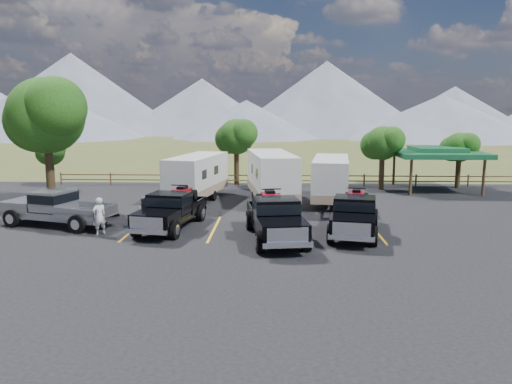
{
  "coord_description": "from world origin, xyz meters",
  "views": [
    {
      "loc": [
        0.98,
        -20.26,
        5.93
      ],
      "look_at": [
        0.02,
        5.97,
        1.6
      ],
      "focal_mm": 35.0,
      "sensor_mm": 36.0,
      "label": 1
    }
  ],
  "objects_px": {
    "trailer_center": "(272,177)",
    "person_b": "(145,213)",
    "rig_right": "(355,213)",
    "trailer_left": "(197,177)",
    "trailer_right": "(331,179)",
    "rig_left": "(171,209)",
    "pickup_silver": "(57,208)",
    "pavilion": "(437,153)",
    "person_a": "(99,216)",
    "rig_center": "(275,217)",
    "tree_big_nw": "(45,116)"
  },
  "relations": [
    {
      "from": "rig_left",
      "to": "tree_big_nw",
      "type": "bearing_deg",
      "value": 159.02
    },
    {
      "from": "trailer_left",
      "to": "trailer_center",
      "type": "xyz_separation_m",
      "value": [
        4.88,
        -0.52,
        0.12
      ]
    },
    {
      "from": "rig_left",
      "to": "trailer_center",
      "type": "distance_m",
      "value": 8.84
    },
    {
      "from": "pickup_silver",
      "to": "trailer_right",
      "type": "bearing_deg",
      "value": 132.17
    },
    {
      "from": "tree_big_nw",
      "to": "trailer_right",
      "type": "relative_size",
      "value": 0.94
    },
    {
      "from": "trailer_center",
      "to": "person_b",
      "type": "distance_m",
      "value": 10.0
    },
    {
      "from": "trailer_center",
      "to": "trailer_right",
      "type": "height_order",
      "value": "trailer_center"
    },
    {
      "from": "rig_right",
      "to": "pickup_silver",
      "type": "distance_m",
      "value": 14.99
    },
    {
      "from": "rig_left",
      "to": "rig_right",
      "type": "distance_m",
      "value": 9.05
    },
    {
      "from": "rig_left",
      "to": "rig_center",
      "type": "bearing_deg",
      "value": -10.68
    },
    {
      "from": "trailer_right",
      "to": "person_a",
      "type": "bearing_deg",
      "value": -136.41
    },
    {
      "from": "pavilion",
      "to": "pickup_silver",
      "type": "height_order",
      "value": "pavilion"
    },
    {
      "from": "trailer_left",
      "to": "trailer_right",
      "type": "bearing_deg",
      "value": 7.59
    },
    {
      "from": "trailer_left",
      "to": "trailer_center",
      "type": "bearing_deg",
      "value": 4.96
    },
    {
      "from": "trailer_left",
      "to": "person_a",
      "type": "bearing_deg",
      "value": -98.55
    },
    {
      "from": "trailer_center",
      "to": "pickup_silver",
      "type": "bearing_deg",
      "value": -155.96
    },
    {
      "from": "tree_big_nw",
      "to": "pavilion",
      "type": "relative_size",
      "value": 1.26
    },
    {
      "from": "rig_left",
      "to": "trailer_left",
      "type": "height_order",
      "value": "trailer_left"
    },
    {
      "from": "pavilion",
      "to": "rig_right",
      "type": "relative_size",
      "value": 0.97
    },
    {
      "from": "rig_left",
      "to": "person_a",
      "type": "distance_m",
      "value": 3.48
    },
    {
      "from": "tree_big_nw",
      "to": "rig_right",
      "type": "height_order",
      "value": "tree_big_nw"
    },
    {
      "from": "rig_right",
      "to": "trailer_center",
      "type": "xyz_separation_m",
      "value": [
        -4.03,
        8.07,
        0.68
      ]
    },
    {
      "from": "trailer_left",
      "to": "person_b",
      "type": "relative_size",
      "value": 4.98
    },
    {
      "from": "rig_center",
      "to": "rig_right",
      "type": "xyz_separation_m",
      "value": [
        3.81,
        1.11,
        -0.05
      ]
    },
    {
      "from": "tree_big_nw",
      "to": "person_a",
      "type": "bearing_deg",
      "value": -50.67
    },
    {
      "from": "pavilion",
      "to": "person_b",
      "type": "distance_m",
      "value": 22.84
    },
    {
      "from": "person_b",
      "to": "pavilion",
      "type": "bearing_deg",
      "value": 4.58
    },
    {
      "from": "pavilion",
      "to": "pickup_silver",
      "type": "bearing_deg",
      "value": -151.22
    },
    {
      "from": "tree_big_nw",
      "to": "pickup_silver",
      "type": "bearing_deg",
      "value": -62.61
    },
    {
      "from": "trailer_right",
      "to": "person_b",
      "type": "xyz_separation_m",
      "value": [
        -9.94,
        -7.82,
        -0.65
      ]
    },
    {
      "from": "pickup_silver",
      "to": "person_b",
      "type": "relative_size",
      "value": 3.77
    },
    {
      "from": "pavilion",
      "to": "person_a",
      "type": "xyz_separation_m",
      "value": [
        -20.33,
        -14.34,
        -1.85
      ]
    },
    {
      "from": "rig_left",
      "to": "trailer_right",
      "type": "bearing_deg",
      "value": 49.19
    },
    {
      "from": "rig_right",
      "to": "trailer_left",
      "type": "height_order",
      "value": "trailer_left"
    },
    {
      "from": "trailer_right",
      "to": "tree_big_nw",
      "type": "bearing_deg",
      "value": -164.79
    },
    {
      "from": "trailer_left",
      "to": "tree_big_nw",
      "type": "bearing_deg",
      "value": -150.45
    },
    {
      "from": "rig_left",
      "to": "pickup_silver",
      "type": "relative_size",
      "value": 0.98
    },
    {
      "from": "rig_left",
      "to": "trailer_right",
      "type": "height_order",
      "value": "trailer_right"
    },
    {
      "from": "rig_right",
      "to": "pickup_silver",
      "type": "bearing_deg",
      "value": -172.57
    },
    {
      "from": "pavilion",
      "to": "rig_right",
      "type": "distance_m",
      "value": 16.04
    },
    {
      "from": "rig_center",
      "to": "pickup_silver",
      "type": "xyz_separation_m",
      "value": [
        -11.15,
        2.13,
        -0.07
      ]
    },
    {
      "from": "rig_center",
      "to": "trailer_center",
      "type": "distance_m",
      "value": 9.2
    },
    {
      "from": "person_a",
      "to": "tree_big_nw",
      "type": "bearing_deg",
      "value": -94.79
    },
    {
      "from": "trailer_center",
      "to": "person_b",
      "type": "xyz_separation_m",
      "value": [
        -6.18,
        -7.82,
        -0.81
      ]
    },
    {
      "from": "rig_right",
      "to": "trailer_left",
      "type": "distance_m",
      "value": 12.39
    },
    {
      "from": "trailer_left",
      "to": "trailer_right",
      "type": "xyz_separation_m",
      "value": [
        8.64,
        -0.52,
        -0.04
      ]
    },
    {
      "from": "rig_center",
      "to": "person_b",
      "type": "xyz_separation_m",
      "value": [
        -6.39,
        1.35,
        -0.18
      ]
    },
    {
      "from": "rig_left",
      "to": "rig_center",
      "type": "distance_m",
      "value": 5.55
    },
    {
      "from": "trailer_center",
      "to": "person_a",
      "type": "height_order",
      "value": "trailer_center"
    },
    {
      "from": "trailer_left",
      "to": "rig_center",
      "type": "bearing_deg",
      "value": -51.24
    }
  ]
}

